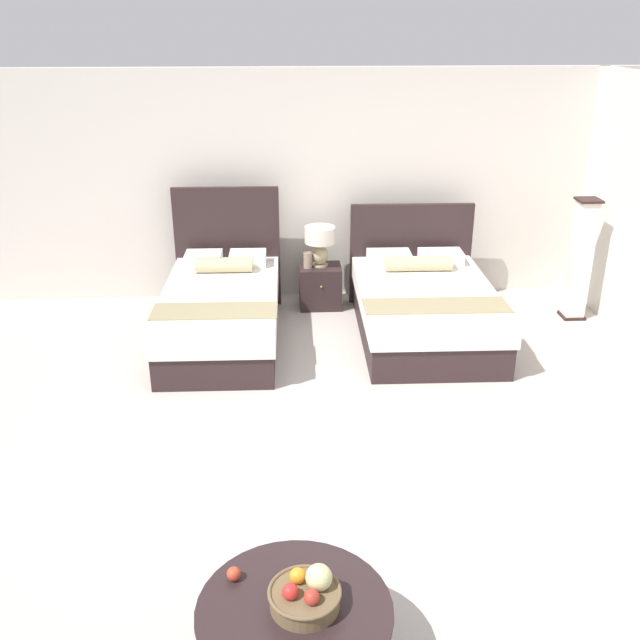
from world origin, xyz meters
TOP-DOWN VIEW (x-y plane):
  - ground_plane at (0.00, 0.00)m, footprint 9.87×10.19m
  - wall_back at (0.00, 3.30)m, footprint 9.87×0.12m
  - bed_near_window at (-1.03, 2.00)m, footprint 1.18×2.14m
  - bed_near_corner at (1.03, 1.99)m, footprint 1.40×2.09m
  - nightstand at (0.02, 2.84)m, footprint 0.47×0.41m
  - table_lamp at (0.02, 2.86)m, footprint 0.34×0.34m
  - vase at (-0.12, 2.80)m, footprint 0.10×0.10m
  - coffee_table at (-0.40, -2.07)m, footprint 0.96×0.96m
  - fruit_bowl at (-0.34, -2.06)m, footprint 0.36×0.36m
  - loose_apple at (-0.70, -1.87)m, footprint 0.07×0.07m
  - floor_lamp_corner at (2.76, 2.35)m, footprint 0.24×0.24m

SIDE VIEW (x-z plane):
  - ground_plane at x=0.00m, z-range -0.02..0.00m
  - nightstand at x=0.02m, z-range 0.00..0.48m
  - bed_near_corner at x=1.03m, z-range -0.26..0.88m
  - bed_near_window at x=-1.03m, z-range -0.35..1.01m
  - coffee_table at x=-0.40m, z-range 0.11..0.55m
  - loose_apple at x=-0.70m, z-range 0.44..0.51m
  - fruit_bowl at x=-0.34m, z-range 0.40..0.61m
  - vase at x=-0.12m, z-range 0.48..0.66m
  - floor_lamp_corner at x=2.76m, z-range 0.00..1.32m
  - table_lamp at x=0.02m, z-range 0.55..0.99m
  - wall_back at x=0.00m, z-range 0.00..2.56m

